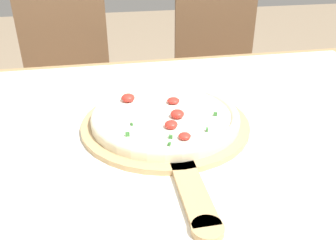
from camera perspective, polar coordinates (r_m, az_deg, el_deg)
The scene contains 6 objects.
dining_table at distance 0.83m, azimuth 3.57°, elevation -7.80°, with size 1.39×1.03×0.73m.
towel_cloth at distance 0.78m, azimuth 3.77°, elevation -2.13°, with size 1.31×0.95×0.00m.
pizza_peel at distance 0.78m, azimuth -0.18°, elevation -1.12°, with size 0.37×0.54×0.01m.
pizza at distance 0.79m, azimuth -0.43°, elevation 0.69°, with size 0.33×0.33×0.04m.
chair_left at distance 1.66m, azimuth -15.54°, elevation 5.36°, with size 0.41×0.41×0.88m.
chair_right at distance 1.74m, azimuth 7.65°, elevation 7.20°, with size 0.44×0.44×0.88m.
Camera 1 is at (-0.18, -0.65, 1.13)m, focal length 38.00 mm.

